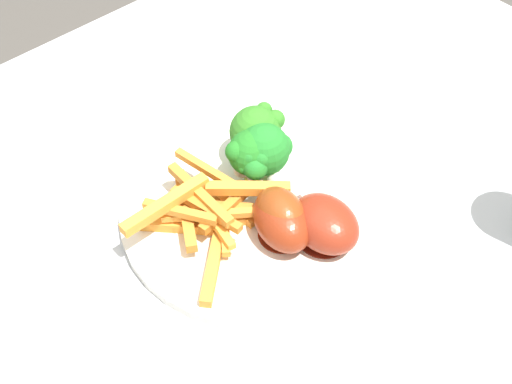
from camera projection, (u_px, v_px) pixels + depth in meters
dining_table at (255, 259)px, 0.79m from camera, size 1.04×0.79×0.72m
dinner_plate at (256, 208)px, 0.70m from camera, size 0.29×0.29×0.01m
broccoli_floret_front at (256, 132)px, 0.70m from camera, size 0.06×0.06×0.07m
broccoli_floret_middle at (264, 151)px, 0.68m from camera, size 0.06×0.06×0.07m
broccoli_floret_back at (250, 153)px, 0.68m from camera, size 0.05×0.05×0.07m
carrot_fries_pile at (205, 212)px, 0.66m from camera, size 0.16×0.16×0.04m
chicken_drumstick_near at (322, 222)px, 0.65m from camera, size 0.07×0.13×0.05m
chicken_drumstick_far at (278, 212)px, 0.65m from camera, size 0.06×0.12×0.05m
chicken_drumstick_extra at (280, 218)px, 0.65m from camera, size 0.08×0.13×0.05m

